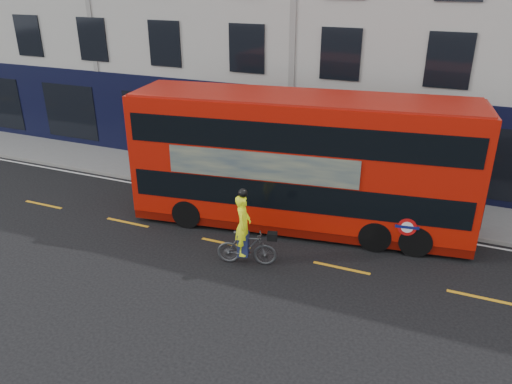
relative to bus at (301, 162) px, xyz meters
The scene contains 7 objects.
ground 4.88m from the bus, 116.07° to the right, with size 120.00×120.00×0.00m, color black.
pavement 4.04m from the bus, 124.63° to the left, with size 60.00×3.00×0.12m, color gray.
kerb 3.23m from the bus, 147.29° to the left, with size 60.00×0.12×0.13m, color slate.
road_edge_line 3.18m from the bus, 154.31° to the left, with size 58.00×0.10×0.01m, color silver.
lane_dashes 3.83m from the bus, 128.93° to the right, with size 58.00×0.12×0.01m, color gold, non-canonical shape.
bus is the anchor object (origin of this frame).
cyclist 3.63m from the bus, 102.72° to the right, with size 1.95×0.99×2.57m.
Camera 1 is at (6.62, -11.73, 8.44)m, focal length 35.00 mm.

